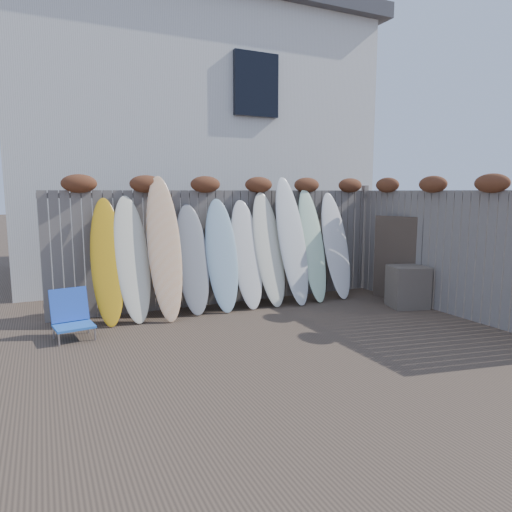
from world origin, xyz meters
name	(u,v)px	position (x,y,z in m)	size (l,w,h in m)	color
ground	(295,342)	(0.00, 0.00, 0.00)	(80.00, 80.00, 0.00)	#493A2D
back_fence	(230,237)	(0.06, 2.39, 1.18)	(6.05, 0.28, 2.24)	slate
right_fence	(448,244)	(2.99, 0.25, 1.14)	(0.28, 4.40, 2.24)	slate
house	(185,143)	(0.50, 6.50, 3.20)	(8.50, 5.50, 6.33)	silver
beach_chair	(71,315)	(-2.65, 1.48, 0.31)	(0.56, 0.59, 0.66)	blue
wooden_crate	(408,287)	(2.70, 0.78, 0.36)	(0.61, 0.51, 0.71)	#473E35
lattice_panel	(399,259)	(2.90, 1.24, 0.77)	(0.04, 1.02, 1.54)	brown
surfboard_0	(107,261)	(-2.09, 1.99, 0.95)	(0.48, 0.07, 1.97)	gold
surfboard_1	(132,259)	(-1.73, 1.99, 0.96)	(0.52, 0.07, 2.00)	beige
surfboard_2	(164,247)	(-1.24, 1.92, 1.12)	(0.52, 0.07, 2.33)	#FFB394
surfboard_3	(192,259)	(-0.76, 2.03, 0.89)	(0.53, 0.07, 1.85)	gray
surfboard_4	(222,255)	(-0.26, 2.00, 0.93)	(0.53, 0.07, 1.94)	#98B9CB
surfboard_5	(247,254)	(0.20, 2.00, 0.92)	(0.52, 0.07, 1.92)	white
surfboard_6	(269,249)	(0.63, 2.00, 0.99)	(0.54, 0.07, 2.06)	#F0EBCD
surfboard_7	(292,240)	(1.06, 1.95, 1.12)	(0.54, 0.07, 2.34)	silver
surfboard_8	(312,245)	(1.49, 1.97, 1.02)	(0.46, 0.07, 2.12)	#CCF2C7
surfboard_9	(336,245)	(2.03, 1.99, 0.98)	(0.52, 0.07, 2.04)	white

